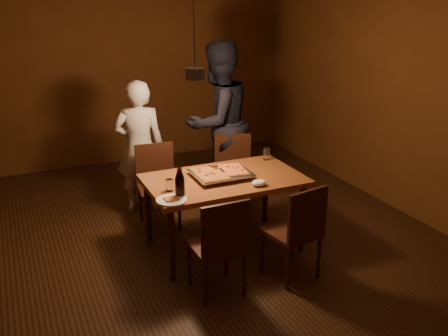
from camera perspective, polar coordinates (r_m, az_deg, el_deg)
name	(u,v)px	position (r m, az deg, el deg)	size (l,w,h in m)	color
room_shell	(196,112)	(4.63, -3.26, 6.44)	(6.00, 6.00, 6.00)	#3A210F
dining_table	(224,185)	(4.83, 0.00, -1.94)	(1.50, 0.90, 0.75)	#995227
chair_far_left	(157,178)	(5.46, -7.68, -1.11)	(0.46, 0.46, 0.49)	#38190F
chair_far_right	(233,166)	(5.77, 1.00, 0.23)	(0.56, 0.56, 0.49)	#38190F
chair_near_left	(220,239)	(4.12, -0.42, -8.11)	(0.42, 0.42, 0.49)	#38190F
chair_near_right	(298,225)	(4.40, 8.49, -6.43)	(0.49, 0.49, 0.49)	#38190F
pizza_tray	(221,175)	(4.82, -0.33, -0.77)	(0.55, 0.45, 0.05)	silver
pizza_meat	(210,173)	(4.76, -1.61, -0.63)	(0.27, 0.42, 0.02)	maroon
pizza_cheese	(233,169)	(4.87, 1.06, -0.15)	(0.22, 0.35, 0.02)	gold
spatula	(222,170)	(4.82, -0.29, -0.28)	(0.09, 0.24, 0.04)	silver
beer_bottle_a	(181,182)	(4.35, -4.98, -1.66)	(0.07, 0.07, 0.26)	black
beer_bottle_b	(179,183)	(4.34, -5.18, -1.69)	(0.07, 0.07, 0.26)	black
water_glass_left	(169,185)	(4.51, -6.26, -1.94)	(0.07, 0.07, 0.11)	silver
water_glass_right	(266,154)	(5.32, 4.86, 1.62)	(0.06, 0.06, 0.13)	silver
plate_slice	(172,200)	(4.31, -6.02, -3.66)	(0.27, 0.27, 0.03)	white
napkin	(259,183)	(4.61, 4.03, -1.70)	(0.14, 0.11, 0.06)	white
diner_white	(140,147)	(5.76, -9.61, 2.36)	(0.56, 0.37, 1.54)	silver
diner_dark	(218,123)	(5.98, -0.68, 5.21)	(0.93, 0.73, 1.92)	black
pendant_lamp	(195,72)	(4.56, -3.34, 10.85)	(0.18, 0.18, 1.10)	black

